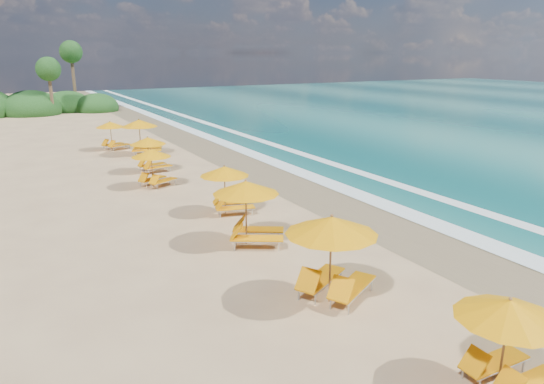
% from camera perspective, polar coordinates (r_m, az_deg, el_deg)
% --- Properties ---
extents(ground, '(160.00, 160.00, 0.00)m').
position_cam_1_polar(ground, '(20.73, 0.00, -3.20)').
color(ground, tan).
rests_on(ground, ground).
extents(wet_sand, '(4.00, 160.00, 0.01)m').
position_cam_1_polar(wet_sand, '(22.83, 8.85, -1.60)').
color(wet_sand, olive).
rests_on(wet_sand, ground).
extents(surf_foam, '(4.00, 160.00, 0.01)m').
position_cam_1_polar(surf_foam, '(24.51, 13.88, -0.63)').
color(surf_foam, white).
rests_on(surf_foam, ground).
extents(station_2, '(2.29, 2.11, 2.12)m').
position_cam_1_polar(station_2, '(11.42, 25.51, -14.76)').
color(station_2, olive).
rests_on(station_2, ground).
extents(station_3, '(3.42, 3.42, 2.56)m').
position_cam_1_polar(station_3, '(13.89, 7.05, -6.71)').
color(station_3, olive).
rests_on(station_3, ground).
extents(station_4, '(3.23, 3.23, 2.41)m').
position_cam_1_polar(station_4, '(17.79, -2.38, -1.85)').
color(station_4, olive).
rests_on(station_4, ground).
extents(station_5, '(2.63, 2.54, 2.12)m').
position_cam_1_polar(station_5, '(21.39, -4.97, 0.67)').
color(station_5, olive).
rests_on(station_5, ground).
extents(station_6, '(2.71, 2.71, 2.03)m').
position_cam_1_polar(station_6, '(26.33, -13.29, 3.02)').
color(station_6, olive).
rests_on(station_6, ground).
extents(station_7, '(2.46, 2.34, 2.09)m').
position_cam_1_polar(station_7, '(29.72, -13.62, 4.47)').
color(station_7, olive).
rests_on(station_7, ground).
extents(station_8, '(3.13, 3.06, 2.46)m').
position_cam_1_polar(station_8, '(34.90, -14.51, 6.35)').
color(station_8, olive).
rests_on(station_8, ground).
extents(station_9, '(2.69, 2.66, 2.07)m').
position_cam_1_polar(station_9, '(37.45, -17.68, 6.38)').
color(station_9, olive).
rests_on(station_9, ground).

